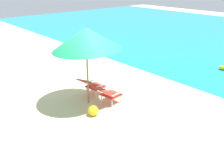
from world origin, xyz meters
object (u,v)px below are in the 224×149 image
lounge_chair_left (92,84)px  lounge_chair_right (107,93)px  beach_umbrella_center (86,39)px  beach_ball (93,111)px

lounge_chair_left → lounge_chair_right: (0.83, -0.02, 0.00)m
lounge_chair_left → lounge_chair_right: size_ratio=1.01×
lounge_chair_right → beach_umbrella_center: (-0.48, -0.39, 1.67)m
lounge_chair_left → beach_umbrella_center: size_ratio=0.33×
lounge_chair_left → beach_ball: (1.08, -0.77, -0.25)m
beach_umbrella_center → beach_ball: bearing=-26.7°
lounge_chair_right → beach_umbrella_center: size_ratio=0.33×
lounge_chair_left → beach_umbrella_center: bearing=-49.0°
beach_umbrella_center → beach_ball: beach_umbrella_center is taller
lounge_chair_left → lounge_chair_right: bearing=-1.5°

